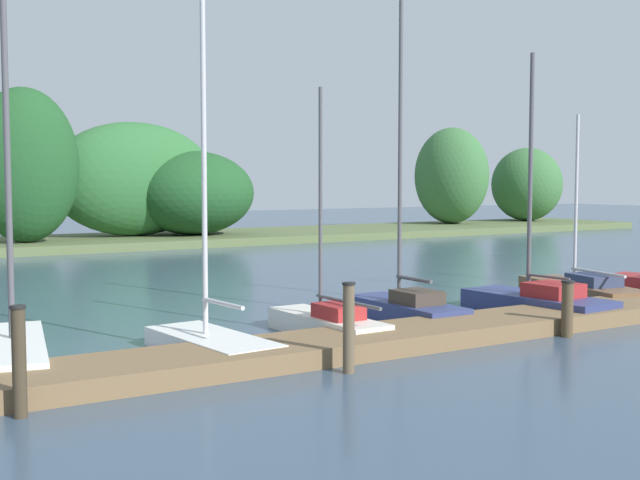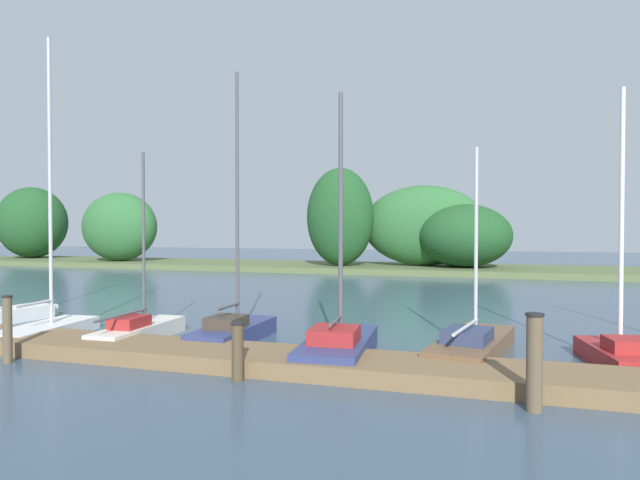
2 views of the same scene
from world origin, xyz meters
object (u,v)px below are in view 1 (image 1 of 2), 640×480
(sailboat_5, at_px, (403,305))
(mooring_piling_2, at_px, (349,327))
(sailboat_2, at_px, (12,341))
(mooring_piling_3, at_px, (567,308))
(sailboat_3, at_px, (208,333))
(mooring_piling_1, at_px, (19,361))
(sailboat_7, at_px, (579,288))
(sailboat_6, at_px, (534,300))
(sailboat_4, at_px, (325,321))

(sailboat_5, height_order, mooring_piling_2, sailboat_5)
(sailboat_2, height_order, mooring_piling_3, sailboat_2)
(sailboat_3, height_order, mooring_piling_1, sailboat_3)
(mooring_piling_3, bearing_deg, sailboat_2, 161.51)
(sailboat_3, height_order, mooring_piling_2, sailboat_3)
(sailboat_2, height_order, sailboat_3, sailboat_2)
(sailboat_2, height_order, sailboat_7, sailboat_2)
(sailboat_3, distance_m, sailboat_7, 11.48)
(sailboat_3, relative_size, sailboat_7, 1.68)
(mooring_piling_2, bearing_deg, sailboat_2, 141.70)
(sailboat_2, xyz_separation_m, mooring_piling_3, (10.19, -3.41, 0.18))
(sailboat_3, height_order, sailboat_7, sailboat_3)
(sailboat_6, distance_m, sailboat_7, 3.24)
(mooring_piling_1, distance_m, mooring_piling_3, 10.77)
(mooring_piling_1, relative_size, mooring_piling_2, 1.01)
(sailboat_4, xyz_separation_m, sailboat_7, (8.66, 0.83, -0.01))
(mooring_piling_2, distance_m, mooring_piling_3, 5.57)
(sailboat_2, height_order, sailboat_6, sailboat_2)
(sailboat_4, xyz_separation_m, sailboat_6, (5.66, -0.38, 0.05))
(sailboat_5, distance_m, mooring_piling_3, 3.72)
(sailboat_3, distance_m, sailboat_4, 2.78)
(sailboat_3, xyz_separation_m, sailboat_5, (5.26, 0.94, -0.01))
(sailboat_6, xyz_separation_m, mooring_piling_2, (-7.04, -2.56, 0.41))
(sailboat_5, xyz_separation_m, sailboat_7, (6.15, 0.22, -0.07))
(sailboat_7, relative_size, mooring_piling_1, 3.25)
(sailboat_2, height_order, sailboat_5, sailboat_2)
(sailboat_5, distance_m, mooring_piling_1, 9.70)
(sailboat_2, bearing_deg, sailboat_7, -78.40)
(sailboat_4, bearing_deg, sailboat_7, -86.11)
(sailboat_5, relative_size, mooring_piling_3, 6.21)
(sailboat_3, xyz_separation_m, sailboat_4, (2.76, 0.33, -0.07))
(sailboat_3, height_order, mooring_piling_3, sailboat_3)
(sailboat_6, bearing_deg, sailboat_3, 85.83)
(mooring_piling_1, bearing_deg, sailboat_6, 10.84)
(sailboat_4, bearing_deg, mooring_piling_3, -124.41)
(sailboat_6, height_order, sailboat_7, sailboat_6)
(mooring_piling_1, height_order, mooring_piling_3, mooring_piling_1)
(sailboat_6, xyz_separation_m, sailboat_7, (3.00, 1.22, -0.06))
(mooring_piling_2, bearing_deg, mooring_piling_3, 2.52)
(sailboat_4, bearing_deg, sailboat_2, 81.65)
(sailboat_7, bearing_deg, mooring_piling_2, 122.90)
(sailboat_7, height_order, mooring_piling_2, sailboat_7)
(sailboat_2, xyz_separation_m, mooring_piling_1, (-0.58, -3.44, 0.36))
(sailboat_6, relative_size, mooring_piling_2, 4.07)
(sailboat_3, xyz_separation_m, mooring_piling_1, (-3.83, -2.40, 0.39))
(sailboat_4, relative_size, mooring_piling_3, 4.38)
(sailboat_4, bearing_deg, sailboat_3, 95.13)
(sailboat_2, bearing_deg, sailboat_3, -96.57)
(mooring_piling_2, height_order, mooring_piling_3, mooring_piling_2)
(mooring_piling_2, relative_size, mooring_piling_3, 1.31)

